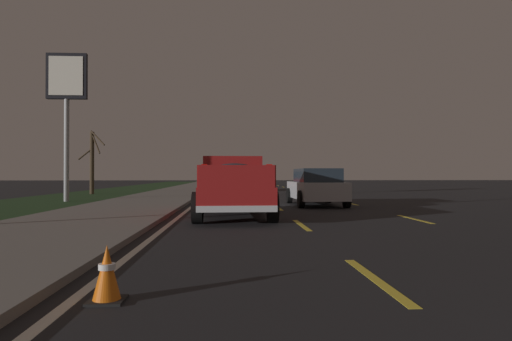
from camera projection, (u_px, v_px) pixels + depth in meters
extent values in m
plane|color=black|center=(288.00, 195.00, 27.51)|extent=(144.00, 144.00, 0.00)
cube|color=slate|center=(169.00, 194.00, 27.11)|extent=(108.00, 4.00, 0.12)
cube|color=#1E3819|center=(87.00, 196.00, 26.84)|extent=(108.00, 6.00, 0.01)
cube|color=yellow|center=(414.00, 219.00, 12.65)|extent=(2.40, 0.14, 0.01)
cube|color=yellow|center=(350.00, 203.00, 19.57)|extent=(2.40, 0.14, 0.01)
cube|color=yellow|center=(321.00, 196.00, 26.18)|extent=(2.40, 0.14, 0.01)
cube|color=yellow|center=(303.00, 192.00, 32.83)|extent=(2.40, 0.14, 0.01)
cube|color=yellow|center=(292.00, 189.00, 39.07)|extent=(2.40, 0.14, 0.01)
cube|color=yellow|center=(283.00, 187.00, 45.66)|extent=(2.40, 0.14, 0.01)
cube|color=yellow|center=(278.00, 186.00, 50.70)|extent=(2.40, 0.14, 0.01)
cube|color=yellow|center=(273.00, 184.00, 57.26)|extent=(2.40, 0.14, 0.01)
cube|color=yellow|center=(269.00, 183.00, 63.60)|extent=(2.40, 0.14, 0.01)
cube|color=yellow|center=(266.00, 183.00, 68.60)|extent=(2.40, 0.14, 0.01)
cube|color=yellow|center=(263.00, 182.00, 75.19)|extent=(2.40, 0.14, 0.01)
cube|color=yellow|center=(261.00, 182.00, 81.03)|extent=(2.40, 0.14, 0.01)
cube|color=yellow|center=(375.00, 279.00, 5.40)|extent=(2.40, 0.14, 0.01)
cube|color=yellow|center=(301.00, 225.00, 11.18)|extent=(2.40, 0.14, 0.01)
cube|color=yellow|center=(278.00, 208.00, 16.90)|extent=(2.40, 0.14, 0.01)
cube|color=yellow|center=(266.00, 199.00, 23.35)|extent=(2.40, 0.14, 0.01)
cube|color=yellow|center=(260.00, 194.00, 28.46)|extent=(2.40, 0.14, 0.01)
cube|color=yellow|center=(255.00, 191.00, 34.99)|extent=(2.40, 0.14, 0.01)
cube|color=yellow|center=(251.00, 188.00, 41.16)|extent=(2.40, 0.14, 0.01)
cube|color=yellow|center=(249.00, 187.00, 47.12)|extent=(2.40, 0.14, 0.01)
cube|color=yellow|center=(247.00, 185.00, 52.96)|extent=(2.40, 0.14, 0.01)
cube|color=yellow|center=(246.00, 184.00, 59.75)|extent=(2.40, 0.14, 0.01)
cube|color=yellow|center=(245.00, 183.00, 64.86)|extent=(2.40, 0.14, 0.01)
cube|color=yellow|center=(244.00, 183.00, 70.35)|extent=(2.40, 0.14, 0.01)
cube|color=yellow|center=(243.00, 182.00, 75.66)|extent=(2.40, 0.14, 0.01)
cube|color=silver|center=(206.00, 195.00, 27.23)|extent=(108.00, 0.14, 0.01)
cube|color=maroon|center=(233.00, 195.00, 13.39)|extent=(5.47, 2.19, 0.60)
cube|color=maroon|center=(232.00, 171.00, 14.58)|extent=(2.22, 1.92, 0.90)
cube|color=#1E2833|center=(233.00, 169.00, 13.54)|extent=(0.09, 1.44, 0.50)
cube|color=maroon|center=(201.00, 176.00, 12.24)|extent=(3.02, 0.19, 0.56)
cube|color=maroon|center=(267.00, 176.00, 12.41)|extent=(3.02, 0.19, 0.56)
cube|color=maroon|center=(237.00, 176.00, 10.75)|extent=(0.15, 1.88, 0.56)
cube|color=silver|center=(237.00, 209.00, 10.74)|extent=(0.19, 2.00, 0.16)
cube|color=red|center=(204.00, 168.00, 10.69)|extent=(0.07, 0.14, 0.20)
cube|color=red|center=(269.00, 168.00, 10.83)|extent=(0.07, 0.14, 0.20)
ellipsoid|color=#232833|center=(234.00, 175.00, 12.32)|extent=(2.65, 1.61, 0.64)
sphere|color=silver|center=(221.00, 179.00, 12.79)|extent=(0.40, 0.40, 0.40)
sphere|color=beige|center=(246.00, 181.00, 11.75)|extent=(0.34, 0.34, 0.34)
cylinder|color=black|center=(202.00, 200.00, 15.08)|extent=(0.84, 0.28, 0.84)
cylinder|color=black|center=(260.00, 200.00, 15.26)|extent=(0.84, 0.28, 0.84)
cylinder|color=black|center=(198.00, 208.00, 11.53)|extent=(0.84, 0.28, 0.84)
cylinder|color=black|center=(273.00, 207.00, 11.71)|extent=(0.84, 0.28, 0.84)
cube|color=maroon|center=(233.00, 183.00, 34.61)|extent=(4.41, 1.83, 0.70)
cube|color=#1E2833|center=(233.00, 175.00, 34.37)|extent=(2.48, 1.60, 0.56)
cylinder|color=black|center=(222.00, 186.00, 36.06)|extent=(0.68, 0.22, 0.68)
cylinder|color=black|center=(244.00, 186.00, 36.14)|extent=(0.68, 0.22, 0.68)
cylinder|color=black|center=(221.00, 187.00, 33.07)|extent=(0.68, 0.22, 0.68)
cylinder|color=black|center=(245.00, 187.00, 33.16)|extent=(0.68, 0.22, 0.68)
cube|color=red|center=(233.00, 183.00, 32.46)|extent=(0.09, 1.51, 0.10)
cube|color=#B2B5BA|center=(316.00, 190.00, 18.48)|extent=(4.44, 1.90, 0.70)
cube|color=#1E2833|center=(317.00, 175.00, 18.24)|extent=(2.50, 1.64, 0.56)
cylinder|color=black|center=(289.00, 195.00, 19.90)|extent=(0.68, 0.22, 0.68)
cylinder|color=black|center=(328.00, 195.00, 20.04)|extent=(0.68, 0.22, 0.68)
cylinder|color=black|center=(301.00, 199.00, 16.92)|extent=(0.68, 0.22, 0.68)
cylinder|color=black|center=(347.00, 199.00, 17.05)|extent=(0.68, 0.22, 0.68)
cube|color=red|center=(328.00, 191.00, 16.34)|extent=(0.11, 1.51, 0.10)
cylinder|color=#99999E|center=(67.00, 127.00, 20.99)|extent=(0.24, 0.24, 7.12)
cube|color=black|center=(67.00, 76.00, 21.01)|extent=(0.24, 1.90, 2.20)
cube|color=silver|center=(66.00, 76.00, 20.88)|extent=(0.04, 1.60, 1.87)
cylinder|color=#423323|center=(92.00, 163.00, 29.05)|extent=(0.28, 0.28, 4.13)
cylinder|color=#423323|center=(85.00, 154.00, 28.87)|extent=(0.37, 0.86, 0.82)
cylinder|color=#423323|center=(98.00, 138.00, 28.66)|extent=(0.82, 1.14, 1.09)
cylinder|color=#423323|center=(96.00, 143.00, 28.84)|extent=(0.56, 0.74, 1.45)
cube|color=black|center=(107.00, 301.00, 4.43)|extent=(0.36, 0.36, 0.03)
cone|color=orange|center=(107.00, 272.00, 4.43)|extent=(0.28, 0.28, 0.55)
cylinder|color=white|center=(107.00, 267.00, 4.44)|extent=(0.17, 0.17, 0.06)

